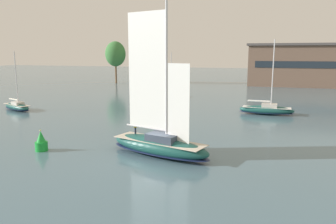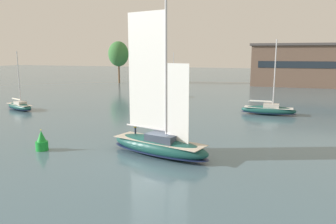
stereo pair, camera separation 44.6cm
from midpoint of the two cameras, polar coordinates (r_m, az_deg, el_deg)
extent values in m
plane|color=slate|center=(33.47, -1.22, -7.51)|extent=(400.00, 400.00, 0.00)
cube|color=brown|center=(113.26, 25.41, 7.24)|extent=(42.10, 16.00, 12.40)
cube|color=#1E2833|center=(105.23, 25.97, 7.38)|extent=(37.89, 0.10, 1.98)
cube|color=#514C4C|center=(113.21, 25.66, 10.54)|extent=(43.30, 17.20, 0.70)
cylinder|color=brown|center=(110.49, -2.34, 6.94)|extent=(0.62, 0.62, 7.73)
ellipsoid|color=#477F47|center=(110.31, -2.37, 10.16)|extent=(6.96, 6.96, 8.50)
cylinder|color=brown|center=(113.59, -8.43, 6.90)|extent=(0.61, 0.61, 7.60)
ellipsoid|color=#3D7A3D|center=(113.41, -8.51, 9.98)|extent=(6.84, 6.84, 8.36)
ellipsoid|color=#194C47|center=(33.19, -1.23, -5.94)|extent=(11.66, 6.17, 1.91)
ellipsoid|color=#19234C|center=(33.34, -1.23, -6.81)|extent=(11.78, 6.23, 0.23)
cube|color=beige|center=(33.04, -1.23, -5.02)|extent=(10.23, 5.31, 0.06)
cube|color=#333D4C|center=(32.62, -0.43, -4.45)|extent=(3.64, 3.00, 0.79)
cylinder|color=silver|center=(31.41, 0.06, 7.24)|extent=(0.22, 0.22, 14.04)
cylinder|color=silver|center=(33.71, -3.49, -2.71)|extent=(4.91, 1.60, 0.19)
cube|color=white|center=(32.78, -3.32, 7.10)|extent=(4.47, 1.33, 11.51)
cube|color=white|center=(31.00, 2.10, 1.32)|extent=(2.38, 0.72, 7.72)
cylinder|color=#232838|center=(35.22, -5.35, -3.34)|extent=(0.25, 0.25, 0.85)
cylinder|color=gold|center=(35.05, -5.37, -2.14)|extent=(0.42, 0.42, 0.65)
sphere|color=tan|center=(34.96, -5.38, -1.43)|extent=(0.24, 0.24, 0.24)
ellipsoid|color=#194C47|center=(57.43, 17.27, 0.31)|extent=(8.97, 2.74, 1.51)
ellipsoid|color=#19234C|center=(57.50, 17.25, -0.10)|extent=(9.06, 2.77, 0.18)
cube|color=silver|center=(57.36, 17.29, 0.75)|extent=(7.89, 2.31, 0.06)
cube|color=beige|center=(57.29, 17.76, 1.06)|extent=(2.54, 1.81, 0.62)
cylinder|color=silver|center=(56.73, 18.32, 6.28)|extent=(0.18, 0.18, 11.13)
cylinder|color=silver|center=(57.29, 16.05, 1.73)|extent=(4.01, 0.26, 0.15)
cylinder|color=white|center=(57.27, 16.06, 1.84)|extent=(3.61, 0.34, 0.24)
ellipsoid|color=#194C47|center=(65.18, -24.26, 0.90)|extent=(7.80, 4.80, 1.28)
ellipsoid|color=#19234C|center=(65.24, -24.24, 0.59)|extent=(7.88, 4.85, 0.15)
cube|color=beige|center=(65.13, -24.29, 1.23)|extent=(6.83, 4.14, 0.06)
cube|color=beige|center=(64.75, -24.16, 1.45)|extent=(2.52, 2.17, 0.53)
cylinder|color=silver|center=(64.09, -24.36, 5.38)|extent=(0.15, 0.15, 9.45)
cylinder|color=silver|center=(66.01, -24.75, 1.99)|extent=(3.20, 1.40, 0.13)
cylinder|color=silver|center=(66.00, -24.76, 2.07)|extent=(2.91, 1.34, 0.21)
ellipsoid|color=white|center=(77.67, 0.73, 3.16)|extent=(7.71, 3.38, 1.27)
ellipsoid|color=#19234C|center=(77.71, 0.73, 2.91)|extent=(7.78, 3.42, 0.15)
cube|color=silver|center=(77.62, 0.73, 3.44)|extent=(6.77, 2.90, 0.06)
cube|color=#333D4C|center=(77.42, 0.98, 3.64)|extent=(2.31, 1.81, 0.52)
cylinder|color=silver|center=(76.93, 1.14, 6.88)|extent=(0.15, 0.15, 9.32)
cylinder|color=silver|center=(78.04, 0.03, 4.05)|extent=(3.32, 0.72, 0.13)
cylinder|color=white|center=(78.03, 0.03, 4.11)|extent=(3.01, 0.74, 0.20)
cylinder|color=green|center=(37.35, -20.78, -5.53)|extent=(1.29, 1.29, 0.97)
cone|color=green|center=(37.08, -20.89, -3.93)|extent=(0.97, 0.97, 1.18)
sphere|color=#F2F266|center=(36.93, -20.95, -2.92)|extent=(0.16, 0.16, 0.16)
camera|label=1|loc=(0.22, -89.64, 0.07)|focal=35.00mm
camera|label=2|loc=(0.22, 90.36, -0.07)|focal=35.00mm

